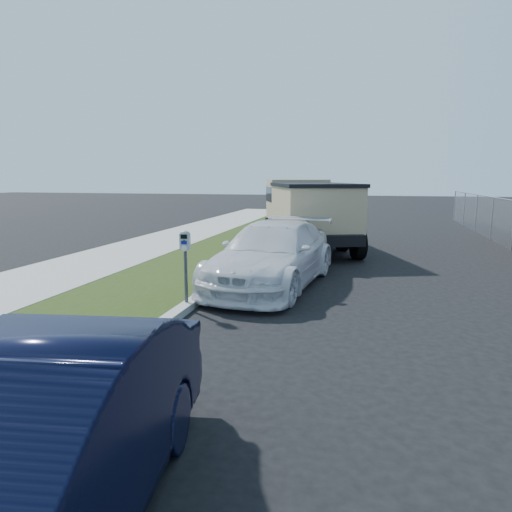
% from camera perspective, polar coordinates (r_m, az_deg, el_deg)
% --- Properties ---
extents(ground, '(120.00, 120.00, 0.00)m').
position_cam_1_polar(ground, '(8.69, 7.48, -8.00)').
color(ground, black).
rests_on(ground, ground).
extents(streetside, '(6.12, 50.00, 0.15)m').
position_cam_1_polar(streetside, '(12.36, -17.95, -2.70)').
color(streetside, gray).
rests_on(streetside, ground).
extents(parking_meter, '(0.21, 0.15, 1.47)m').
position_cam_1_polar(parking_meter, '(9.17, -8.84, 0.65)').
color(parking_meter, '#3F4247').
rests_on(parking_meter, ground).
extents(white_wagon, '(2.79, 5.58, 1.56)m').
position_cam_1_polar(white_wagon, '(11.21, 2.05, 0.23)').
color(white_wagon, white).
rests_on(white_wagon, ground).
extents(navy_sedan, '(2.24, 4.73, 1.50)m').
position_cam_1_polar(navy_sedan, '(3.75, -27.84, -21.87)').
color(navy_sedan, black).
rests_on(navy_sedan, ground).
extents(dump_truck, '(4.42, 6.91, 2.55)m').
position_cam_1_polar(dump_truck, '(17.27, 6.37, 5.75)').
color(dump_truck, black).
rests_on(dump_truck, ground).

